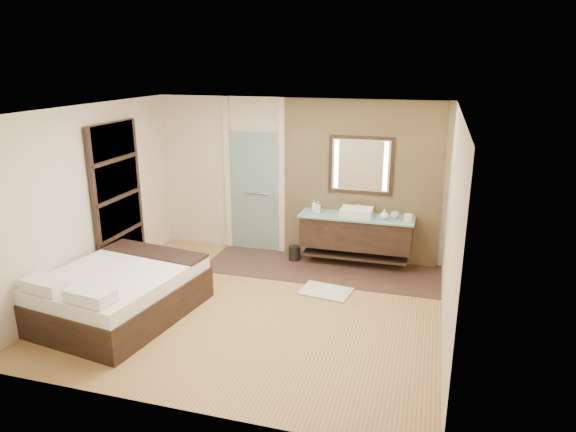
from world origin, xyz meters
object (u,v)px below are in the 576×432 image
(mirror_unit, at_px, (361,165))
(waste_bin, at_px, (294,253))
(bed, at_px, (119,293))
(vanity, at_px, (356,232))

(mirror_unit, relative_size, waste_bin, 4.25)
(bed, xyz_separation_m, waste_bin, (1.72, 2.55, -0.20))
(waste_bin, bearing_deg, mirror_unit, 16.60)
(vanity, height_order, bed, vanity)
(mirror_unit, relative_size, bed, 0.47)
(bed, relative_size, waste_bin, 9.03)
(bed, distance_m, waste_bin, 3.08)
(vanity, xyz_separation_m, bed, (-2.75, -2.62, -0.26))
(waste_bin, bearing_deg, vanity, 3.78)
(mirror_unit, bearing_deg, bed, -133.93)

